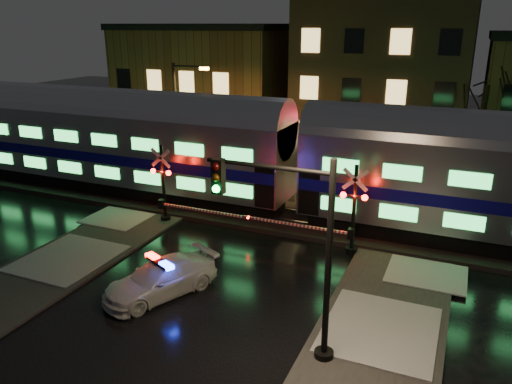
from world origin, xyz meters
The scene contains 11 objects.
ground centered at (0.00, 0.00, 0.00)m, with size 120.00×120.00×0.00m, color black.
ballast centered at (0.00, 5.00, 0.12)m, with size 90.00×4.20×0.24m, color black.
sidewalk_left centered at (-6.50, -6.00, 0.06)m, with size 4.00×20.00×0.12m, color #2D2D2D.
building_left centered at (-13.00, 22.00, 4.50)m, with size 14.00×10.00×9.00m, color #533920.
building_mid centered at (2.00, 22.50, 5.75)m, with size 12.00×11.00×11.50m, color brown.
train centered at (0.86, 5.00, 3.38)m, with size 51.00×3.12×5.92m.
police_car centered at (-1.36, -3.73, 0.64)m, with size 3.45×4.71×1.42m.
crossing_signal_right centered at (3.93, 2.30, 1.65)m, with size 5.66×0.65×4.00m.
crossing_signal_left centered at (-4.81, 2.30, 1.62)m, with size 5.55×0.65×3.93m.
traffic_light centered at (4.23, -5.09, 3.28)m, with size 3.99×0.71×6.17m.
streetlight centered at (-8.19, 9.00, 4.19)m, with size 2.43×0.25×7.27m.
Camera 1 is at (8.28, -17.27, 9.46)m, focal length 35.00 mm.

